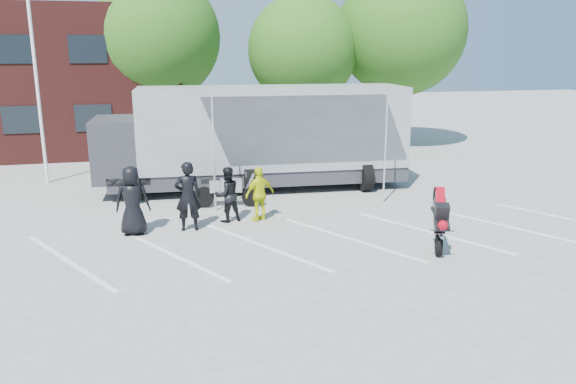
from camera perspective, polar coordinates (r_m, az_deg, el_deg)
name	(u,v)px	position (r m, az deg, el deg)	size (l,w,h in m)	color
ground	(263,260)	(13.80, -2.58, -6.91)	(100.00, 100.00, 0.00)	#A6A7A1
parking_bay_lines	(255,246)	(14.72, -3.33, -5.51)	(18.00, 5.00, 0.01)	white
flagpole	(41,48)	(22.96, -23.84, 13.27)	(1.61, 0.12, 8.00)	white
tree_left	(157,37)	(28.65, -13.19, 15.07)	(6.12, 6.12, 8.64)	#382314
tree_mid	(303,50)	(28.62, 1.50, 14.19)	(5.44, 5.44, 7.68)	#382314
tree_right	(401,31)	(29.86, 11.44, 15.71)	(6.46, 6.46, 9.12)	#382314
transporter_truck	(260,188)	(20.83, -2.87, 0.41)	(11.63, 5.60, 3.70)	#9C9DA4
parked_motorcycle	(228,207)	(18.42, -6.09, -1.51)	(0.76, 2.28, 1.20)	silver
stunt_bike_rider	(435,248)	(15.07, 14.70, -5.52)	(0.72, 1.52, 1.79)	black
spectator_leather_a	(132,201)	(15.96, -15.53, -0.84)	(0.94, 0.61, 1.93)	black
spectator_leather_b	(188,196)	(15.97, -10.14, -0.43)	(0.72, 0.47, 1.98)	black
spectator_leather_c	(227,194)	(16.67, -6.21, -0.25)	(0.80, 0.63, 1.65)	black
spectator_hivis	(260,194)	(16.67, -2.91, -0.21)	(0.96, 0.40, 1.64)	#D6E30B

